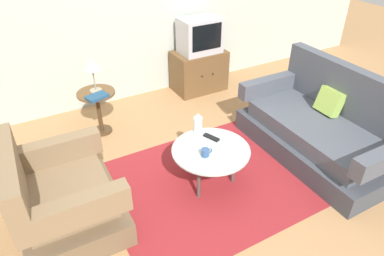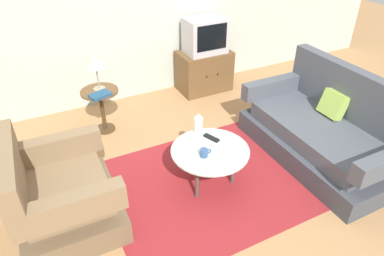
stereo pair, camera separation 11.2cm
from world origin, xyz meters
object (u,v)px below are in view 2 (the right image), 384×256
at_px(couch, 324,132).
at_px(tv_remote_dark, 211,138).
at_px(side_table, 101,102).
at_px(mug, 204,153).
at_px(vase, 198,123).
at_px(tv_stand, 204,71).
at_px(armchair, 60,197).
at_px(television, 205,36).
at_px(coffee_table, 210,153).
at_px(tv_remote_silver, 226,147).
at_px(book, 100,95).
at_px(table_lamp, 95,64).

relative_size(couch, tv_remote_dark, 9.89).
distance_m(side_table, mug, 1.64).
xyz_separation_m(side_table, vase, (0.72, -1.15, 0.14)).
bearing_deg(tv_stand, side_table, -165.37).
bearing_deg(vase, armchair, -172.71).
bearing_deg(mug, side_table, 110.93).
xyz_separation_m(armchair, vase, (1.44, 0.18, 0.23)).
relative_size(couch, television, 3.15).
height_order(coffee_table, tv_remote_silver, tv_remote_silver).
relative_size(side_table, tv_remote_dark, 3.04).
bearing_deg(tv_stand, television, -90.00).
bearing_deg(couch, tv_remote_silver, 85.55).
relative_size(television, vase, 2.51).
height_order(coffee_table, book, book).
bearing_deg(table_lamp, tv_remote_silver, -61.72).
relative_size(television, tv_remote_silver, 3.97).
xyz_separation_m(armchair, tv_remote_dark, (1.50, 0.02, 0.13)).
bearing_deg(vase, coffee_table, -96.73).
height_order(couch, side_table, couch).
distance_m(armchair, table_lamp, 1.64).
distance_m(television, table_lamp, 1.70).
distance_m(armchair, vase, 1.47).
distance_m(tv_remote_dark, book, 1.42).
xyz_separation_m(tv_stand, book, (-1.68, -0.59, 0.27)).
distance_m(tv_remote_dark, tv_remote_silver, 0.21).
distance_m(armchair, coffee_table, 1.41).
xyz_separation_m(vase, tv_remote_dark, (0.06, -0.16, -0.10)).
bearing_deg(side_table, couch, -38.50).
bearing_deg(mug, television, 61.10).
bearing_deg(coffee_table, mug, -148.76).
relative_size(side_table, vase, 2.42).
bearing_deg(tv_stand, coffee_table, -117.12).
bearing_deg(table_lamp, tv_remote_dark, -59.67).
height_order(tv_stand, television, television).
xyz_separation_m(tv_stand, tv_remote_dark, (-0.87, -1.74, 0.13)).
bearing_deg(tv_remote_silver, television, 99.03).
bearing_deg(couch, coffee_table, 84.00).
bearing_deg(vase, mug, -109.98).
xyz_separation_m(couch, tv_remote_silver, (-1.21, 0.11, 0.13)).
xyz_separation_m(television, tv_remote_dark, (-0.87, -1.73, -0.41)).
bearing_deg(coffee_table, side_table, 115.00).
bearing_deg(table_lamp, couch, -38.93).
bearing_deg(mug, table_lamp, 110.41).
height_order(couch, table_lamp, couch).
distance_m(tv_stand, television, 0.54).
distance_m(table_lamp, mug, 1.70).
bearing_deg(couch, television, 11.25).
relative_size(mug, book, 0.43).
bearing_deg(couch, book, 55.18).
relative_size(vase, tv_remote_dark, 1.25).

